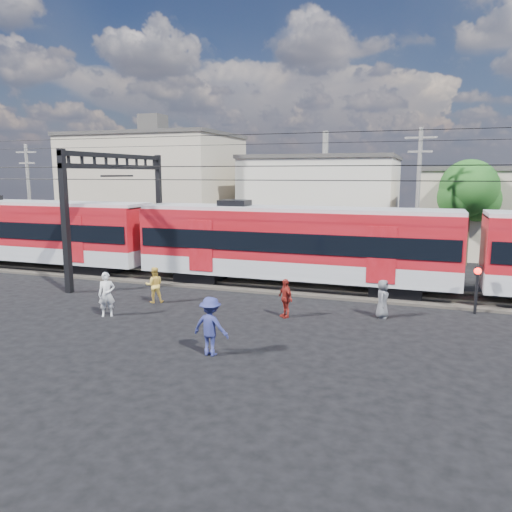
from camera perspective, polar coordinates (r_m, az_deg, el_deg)
The scene contains 17 objects.
ground at distance 18.52m, azimuth -2.94°, elevation -8.98°, with size 120.00×120.00×0.00m, color black.
track_bed at distance 25.82m, azimuth 3.71°, elevation -3.53°, with size 70.00×3.40×0.12m, color #2D2823.
rail_near at distance 25.09m, azimuth 3.25°, elevation -3.63°, with size 70.00×0.12×0.12m, color #59544C.
rail_far at distance 26.50m, azimuth 4.14°, elevation -2.93°, with size 70.00×0.12×0.12m, color #59544C.
commuter_train at distance 25.28m, azimuth 4.78°, elevation 1.58°, with size 50.30×3.08×4.17m.
catenary at distance 28.68m, azimuth -13.25°, elevation 7.77°, with size 70.00×9.30×7.52m.
building_west at distance 46.70m, azimuth -11.47°, elevation 7.79°, with size 14.28×10.20×9.30m.
building_midwest at distance 44.18m, azimuth 7.80°, elevation 6.51°, with size 12.24×12.24×7.30m.
utility_pole_mid at distance 31.32m, azimuth 18.01°, elevation 6.58°, with size 1.80×0.24×8.50m.
utility_pole_west at distance 41.68m, azimuth -24.51°, elevation 6.44°, with size 1.80×0.24×8.00m.
tree_near at distance 34.49m, azimuth 23.46°, elevation 6.70°, with size 3.82×3.64×6.72m.
pedestrian_a at distance 21.47m, azimuth -16.70°, elevation -4.22°, with size 0.67×0.44×1.85m, color silver.
pedestrian_b at distance 23.21m, azimuth -11.54°, elevation -3.26°, with size 0.80×0.62×1.64m, color gold.
pedestrian_c at distance 16.32m, azimuth -5.20°, elevation -8.00°, with size 1.25×0.72×1.93m, color navy.
pedestrian_d at distance 20.49m, azimuth 3.37°, elevation -4.82°, with size 0.94×0.39×1.61m, color maroon.
pedestrian_e at distance 21.02m, azimuth 14.26°, elevation -4.77°, with size 0.77×0.50×1.58m, color #4E4E53.
crossing_signal at distance 22.72m, azimuth 23.95°, elevation -2.65°, with size 0.29×0.29×2.03m.
Camera 1 is at (6.60, -16.28, 5.84)m, focal length 35.00 mm.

